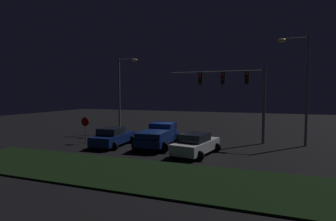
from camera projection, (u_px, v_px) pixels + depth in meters
The scene contains 9 objects.
ground_plane at pixel (172, 145), 21.84m from camera, with size 80.00×80.00×0.00m, color black.
grass_median at pixel (120, 172), 14.24m from camera, with size 22.25×5.25×0.10m, color black.
pickup_truck at pixel (159, 134), 21.22m from camera, with size 3.12×5.53×1.80m.
car_sedan at pixel (113, 137), 21.44m from camera, with size 2.62×4.48×1.51m.
car_sedan_far at pixel (196, 144), 18.38m from camera, with size 2.99×4.65×1.51m.
traffic_signal_gantry at pixel (234, 86), 23.03m from camera, with size 8.32×0.56×6.50m.
street_lamp_left at pixel (123, 86), 28.24m from camera, with size 2.30×0.44×7.92m.
street_lamp_right at pixel (301, 78), 21.25m from camera, with size 2.39×0.44×8.76m.
stop_sign at pixel (85, 125), 22.50m from camera, with size 0.76×0.08×2.23m.
Camera 1 is at (7.31, -20.34, 4.22)m, focal length 28.56 mm.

